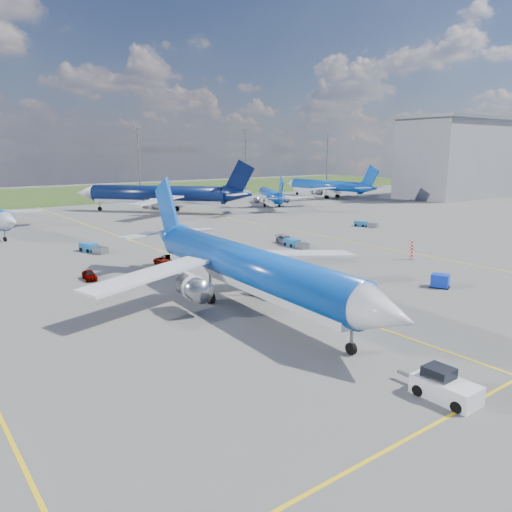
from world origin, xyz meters
TOP-DOWN VIEW (x-y plane):
  - ground at (0.00, 0.00)m, footprint 400.00×400.00m
  - grass_strip at (0.00, 150.00)m, footprint 400.00×80.00m
  - taxiway_lines at (0.17, 27.70)m, footprint 60.25×160.00m
  - floodlight_masts at (10.00, 110.00)m, footprint 202.20×0.50m
  - terminal_building at (120.00, 60.00)m, footprint 42.00×22.00m
  - warning_post at (26.00, 8.00)m, footprint 0.50×0.50m
  - bg_jet_n at (21.96, 81.03)m, footprint 60.56×61.73m
  - bg_jet_ne at (53.66, 75.27)m, footprint 38.75×42.02m
  - bg_jet_ene at (84.33, 84.26)m, footprint 33.07×42.65m
  - main_airliner at (-5.56, 4.70)m, footprint 36.58×46.60m
  - pushback_tug at (-6.91, -18.51)m, footprint 2.17×5.71m
  - uld_container at (16.25, -3.05)m, footprint 2.16×2.36m
  - service_car_a at (-14.91, 24.57)m, footprint 1.74×3.52m
  - service_car_b at (-2.96, 26.42)m, footprint 4.99×2.94m
  - service_car_c at (19.57, 28.29)m, footprint 2.56×4.86m
  - baggage_tug_w at (19.03, 25.26)m, footprint 1.86×5.38m
  - baggage_tug_c at (-8.79, 41.07)m, footprint 2.88×5.82m
  - baggage_tug_e at (45.13, 33.30)m, footprint 2.67×4.99m

SIDE VIEW (x-z plane):
  - ground at x=0.00m, z-range 0.00..0.00m
  - bg_jet_n at x=21.96m, z-range -6.44..6.44m
  - bg_jet_ne at x=53.66m, z-range -4.43..4.43m
  - bg_jet_ene at x=84.33m, z-range -5.45..5.45m
  - main_airliner at x=-5.56m, z-range -5.86..5.86m
  - grass_strip at x=0.00m, z-range 0.00..0.01m
  - taxiway_lines at x=0.17m, z-range 0.00..0.02m
  - baggage_tug_e at x=45.13m, z-range -0.03..1.05m
  - baggage_tug_w at x=19.03m, z-range -0.04..1.15m
  - service_car_a at x=-14.91m, z-range 0.00..1.15m
  - baggage_tug_c at x=-8.79m, z-range -0.04..1.22m
  - service_car_b at x=-2.96m, z-range 0.00..1.30m
  - service_car_c at x=19.57m, z-range 0.00..1.34m
  - uld_container at x=16.25m, z-range 0.00..1.52m
  - pushback_tug at x=-6.91m, z-range -0.19..1.75m
  - warning_post at x=26.00m, z-range 0.00..3.00m
  - floodlight_masts at x=10.00m, z-range 1.21..23.91m
  - terminal_building at x=120.00m, z-range 0.07..26.07m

